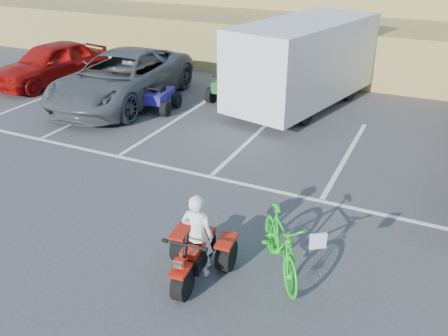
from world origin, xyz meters
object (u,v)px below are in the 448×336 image
at_px(rider, 197,235).
at_px(quad_atv_green, 230,101).
at_px(red_car, 52,63).
at_px(quad_atv_blue, 160,110).
at_px(grey_pickup, 122,78).
at_px(green_dirt_bike, 280,245).
at_px(cargo_trailer, 304,61).
at_px(red_trike_atv, 195,277).

distance_m(rider, quad_atv_green, 9.38).
distance_m(rider, red_car, 13.06).
distance_m(quad_atv_blue, quad_atv_green, 2.53).
height_order(grey_pickup, quad_atv_blue, grey_pickup).
bearing_deg(green_dirt_bike, cargo_trailer, 69.69).
bearing_deg(red_car, green_dirt_bike, -21.60).
bearing_deg(rider, quad_atv_green, -74.83).
relative_size(red_car, cargo_trailer, 0.73).
height_order(rider, green_dirt_bike, rider).
xyz_separation_m(green_dirt_bike, quad_atv_green, (-4.64, 8.12, -0.57)).
bearing_deg(red_car, rider, -26.65).
relative_size(rider, cargo_trailer, 0.24).
bearing_deg(grey_pickup, cargo_trailer, 18.13).
relative_size(green_dirt_bike, grey_pickup, 0.31).
bearing_deg(quad_atv_green, rider, -61.33).
xyz_separation_m(grey_pickup, red_car, (-3.84, 0.76, -0.06)).
relative_size(red_trike_atv, rider, 0.97).
bearing_deg(rider, red_car, -42.72).
xyz_separation_m(red_trike_atv, quad_atv_blue, (-5.08, 6.96, 0.00)).
xyz_separation_m(red_trike_atv, green_dirt_bike, (1.23, 0.74, 0.57)).
relative_size(quad_atv_blue, quad_atv_green, 0.91).
distance_m(rider, cargo_trailer, 9.38).
bearing_deg(red_car, quad_atv_green, 17.40).
relative_size(green_dirt_bike, quad_atv_blue, 1.39).
relative_size(green_dirt_bike, quad_atv_green, 1.26).
bearing_deg(green_dirt_bike, red_car, 113.50).
distance_m(rider, green_dirt_bike, 1.39).
xyz_separation_m(green_dirt_bike, cargo_trailer, (-2.28, 8.70, 0.93)).
relative_size(grey_pickup, red_car, 1.32).
distance_m(green_dirt_bike, red_car, 13.76).
xyz_separation_m(cargo_trailer, quad_atv_green, (-2.36, -0.58, -1.51)).
distance_m(cargo_trailer, quad_atv_green, 2.86).
bearing_deg(green_dirt_bike, rider, 170.26).
xyz_separation_m(green_dirt_bike, red_car, (-11.73, 7.19, 0.21)).
xyz_separation_m(rider, red_car, (-10.49, 7.78, 0.03)).
distance_m(rider, quad_atv_blue, 8.52).
relative_size(grey_pickup, quad_atv_green, 4.04).
relative_size(grey_pickup, quad_atv_blue, 4.44).
bearing_deg(quad_atv_green, quad_atv_blue, -123.89).
bearing_deg(red_trike_atv, red_car, 136.80).
xyz_separation_m(rider, grey_pickup, (-6.65, 7.02, 0.09)).
height_order(red_trike_atv, grey_pickup, grey_pickup).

